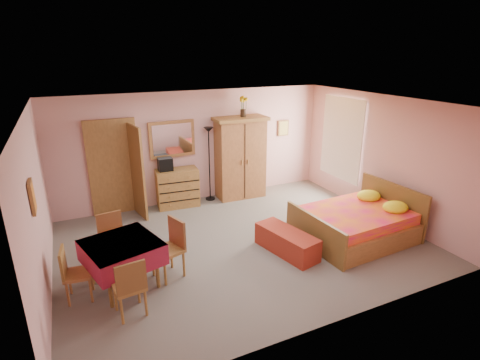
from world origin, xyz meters
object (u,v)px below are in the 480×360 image
stereo (165,164)px  sunflower_vase (243,106)px  chest_of_drawers (178,188)px  chair_north (114,241)px  bench (287,242)px  wardrobe (240,158)px  wall_mirror (172,139)px  chair_east (167,250)px  chair_west (78,273)px  floor_lamp (209,164)px  chair_south (129,286)px  dining_table (123,264)px  bed (355,215)px

stereo → sunflower_vase: 2.24m
chest_of_drawers → chair_north: chair_north is taller
bench → chair_north: size_ratio=1.37×
wardrobe → chair_north: bearing=-146.3°
chest_of_drawers → wall_mirror: bearing=94.7°
chair_east → chair_west: bearing=71.9°
sunflower_vase → chair_east: sunflower_vase is taller
chest_of_drawers → chair_east: chair_east is taller
wall_mirror → stereo: size_ratio=3.36×
bench → wall_mirror: bearing=110.5°
chest_of_drawers → floor_lamp: bearing=8.8°
wardrobe → chair_west: (-3.84, -2.69, -0.57)m
wardrobe → chest_of_drawers: bearing=-179.8°
sunflower_vase → chair_south: sunflower_vase is taller
stereo → dining_table: size_ratio=0.31×
floor_lamp → bench: (0.34, -2.95, -0.68)m
stereo → sunflower_vase: bearing=-1.6°
bed → bench: (-1.46, 0.09, -0.27)m
wardrobe → chair_east: bearing=-131.2°
sunflower_vase → chair_north: 4.28m
chair_east → chair_south: bearing=114.6°
wardrobe → chair_south: bearing=-131.9°
chair_south → chair_east: chair_east is taller
stereo → bench: size_ratio=0.25×
wall_mirror → dining_table: size_ratio=1.04×
stereo → floor_lamp: bearing=2.0°
floor_lamp → sunflower_vase: size_ratio=3.72×
chair_south → chest_of_drawers: bearing=57.5°
stereo → dining_table: bearing=-117.0°
wardrobe → sunflower_vase: bearing=17.5°
sunflower_vase → bed: sunflower_vase is taller
dining_table → chair_south: (-0.03, -0.70, 0.07)m
bench → chair_east: chair_east is taller
chair_north → stereo: bearing=-132.2°
floor_lamp → chair_north: size_ratio=1.97×
chest_of_drawers → chair_south: size_ratio=1.07×
dining_table → chair_west: (-0.64, -0.05, 0.04)m
dining_table → chair_east: chair_east is taller
stereo → bed: size_ratio=0.15×
chest_of_drawers → chair_south: chest_of_drawers is taller
wall_mirror → bench: (1.16, -3.11, -1.34)m
stereo → chair_south: size_ratio=0.36×
sunflower_vase → dining_table: size_ratio=0.47×
chest_of_drawers → chair_east: (-0.96, -2.74, 0.03)m
chair_south → chair_east: size_ratio=0.93×
wall_mirror → wardrobe: 1.69m
bed → chair_west: 4.89m
bed → dining_table: 4.26m
wall_mirror → dining_table: bearing=-121.7°
floor_lamp → wall_mirror: bearing=169.5°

